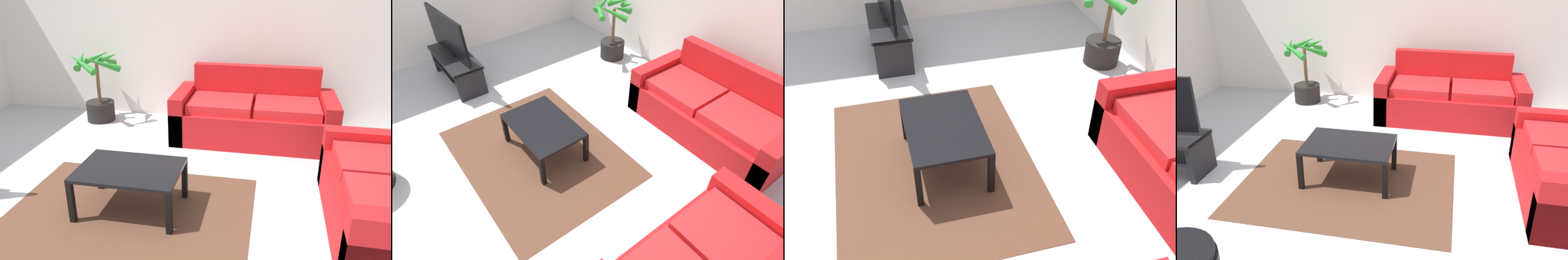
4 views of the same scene
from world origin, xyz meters
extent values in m
plane|color=#B2B2B7|center=(0.00, 0.00, 0.00)|extent=(6.60, 6.60, 0.00)
cube|color=silver|center=(0.00, 3.00, 1.35)|extent=(6.00, 0.06, 2.70)
cube|color=red|center=(1.05, 2.25, 0.21)|extent=(2.01, 0.90, 0.42)
cube|color=red|center=(1.05, 2.62, 0.66)|extent=(1.65, 0.16, 0.48)
cube|color=red|center=(0.13, 2.25, 0.31)|extent=(0.18, 0.90, 0.62)
cube|color=red|center=(1.97, 2.25, 0.31)|extent=(0.18, 0.90, 0.62)
cube|color=red|center=(0.64, 2.20, 0.48)|extent=(0.79, 0.66, 0.12)
cube|color=red|center=(1.46, 2.20, 0.48)|extent=(0.79, 0.66, 0.12)
cube|color=red|center=(2.25, 0.51, 0.21)|extent=(0.90, 1.64, 0.42)
cube|color=red|center=(2.25, 1.24, 0.31)|extent=(0.90, 0.18, 0.62)
cube|color=red|center=(2.20, 0.83, 0.48)|extent=(0.66, 0.60, 0.12)
cube|color=black|center=(0.07, 0.41, 0.41)|extent=(0.92, 0.63, 0.03)
cube|color=black|center=(-0.37, 0.12, 0.20)|extent=(0.05, 0.05, 0.39)
cube|color=black|center=(0.50, 0.12, 0.20)|extent=(0.05, 0.05, 0.39)
cube|color=black|center=(-0.37, 0.70, 0.20)|extent=(0.05, 0.05, 0.39)
cube|color=black|center=(0.50, 0.70, 0.20)|extent=(0.05, 0.05, 0.39)
cube|color=#513323|center=(0.07, 0.31, 0.00)|extent=(2.20, 1.70, 0.01)
cylinder|color=black|center=(-1.18, 2.55, 0.14)|extent=(0.40, 0.40, 0.28)
cylinder|color=brown|center=(-1.18, 2.55, 0.56)|extent=(0.05, 0.05, 0.56)
cone|color=#268628|center=(-1.00, 2.54, 0.90)|extent=(0.13, 0.38, 0.22)
cone|color=#268628|center=(-1.09, 2.74, 0.90)|extent=(0.43, 0.27, 0.25)
cone|color=#268628|center=(-1.27, 2.73, 0.90)|extent=(0.42, 0.27, 0.24)
cone|color=#268628|center=(-1.39, 2.51, 0.90)|extent=(0.18, 0.45, 0.25)
cone|color=#268628|center=(-1.29, 2.31, 0.90)|extent=(0.51, 0.30, 0.28)
cone|color=#268628|center=(-1.02, 2.34, 0.90)|extent=(0.48, 0.41, 0.29)
camera|label=1|loc=(1.25, -2.48, 2.03)|focal=35.75mm
camera|label=2|loc=(2.65, -0.91, 2.91)|focal=30.34mm
camera|label=3|loc=(2.95, -0.04, 2.68)|focal=40.88mm
camera|label=4|loc=(1.05, -3.15, 2.28)|focal=36.81mm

